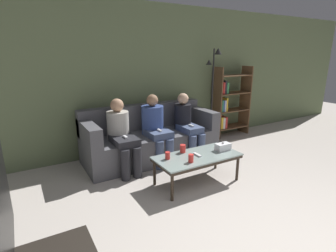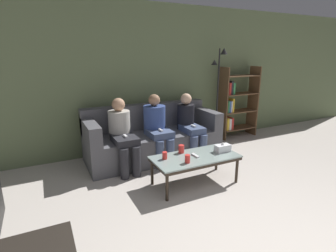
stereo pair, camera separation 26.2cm
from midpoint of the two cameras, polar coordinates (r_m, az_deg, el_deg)
wall_back at (r=4.77m, az=-4.47°, el=10.14°), size 12.00×0.06×2.60m
couch at (r=4.51m, az=-1.77°, el=-2.75°), size 2.24×0.87×0.89m
coffee_table at (r=3.61m, az=8.02°, el=-7.13°), size 1.18×0.56×0.40m
cup_near_left at (r=3.45m, az=1.47°, el=-6.46°), size 0.06×0.06×0.10m
cup_near_right at (r=3.67m, az=4.98°, el=-5.02°), size 0.08×0.08×0.11m
cup_far_center at (r=3.35m, az=6.51°, el=-7.15°), size 0.07×0.07×0.11m
tissue_box at (r=3.81m, az=13.75°, el=-4.71°), size 0.22×0.12×0.13m
game_remote at (r=3.59m, az=8.05°, el=-6.40°), size 0.04×0.15×0.02m
bookshelf at (r=5.72m, az=15.54°, el=4.62°), size 0.85×0.32×1.48m
standing_lamp at (r=5.20m, az=12.36°, el=8.43°), size 0.31×0.26×1.84m
seated_person_left_end at (r=4.01m, az=-8.13°, el=-1.28°), size 0.33×0.72×1.09m
seated_person_mid_left at (r=4.25m, az=-0.68°, el=0.07°), size 0.36×0.65×1.11m
seated_person_mid_right at (r=4.51m, az=6.35°, el=0.49°), size 0.31×0.65×1.09m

